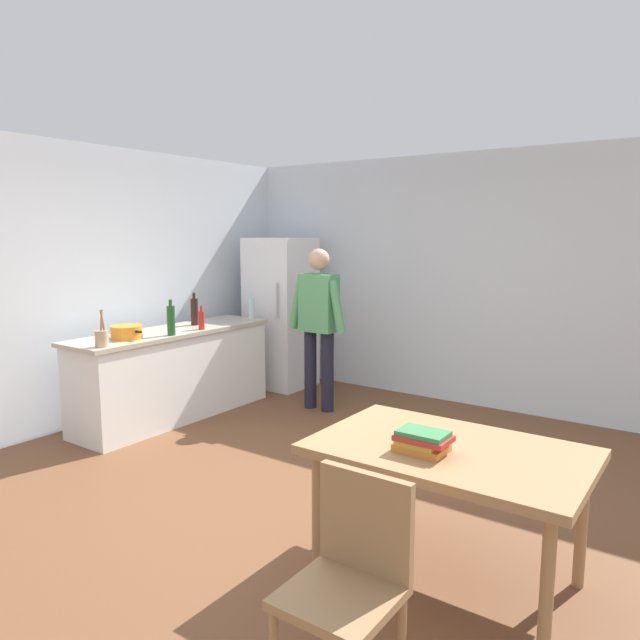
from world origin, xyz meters
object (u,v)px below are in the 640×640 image
object	(u,v)px
bottle_wine_green	(171,320)
bottle_wine_dark	(194,311)
cooking_pot	(127,332)
bottle_water_clear	(252,308)
person	(319,318)
utensil_jar	(102,338)
bottle_sauce_red	(201,320)
book_stack	(422,441)
dining_table	(449,461)
chair	(351,572)
refrigerator	(281,313)

from	to	relation	value
bottle_wine_green	bottle_wine_dark	bearing A→B (deg)	117.07
cooking_pot	bottle_wine_dark	bearing A→B (deg)	95.89
bottle_water_clear	bottle_wine_green	distance (m)	1.24
person	utensil_jar	bearing A→B (deg)	-112.85
bottle_sauce_red	book_stack	world-z (taller)	bottle_sauce_red
utensil_jar	cooking_pot	bearing A→B (deg)	113.13
dining_table	bottle_sauce_red	xyz separation A→B (m)	(-3.18, 1.28, 0.32)
dining_table	book_stack	distance (m)	0.22
chair	bottle_wine_dark	distance (m)	4.23
refrigerator	chair	world-z (taller)	refrigerator
dining_table	book_stack	xyz separation A→B (m)	(-0.09, -0.15, 0.13)
bottle_wine_green	cooking_pot	bearing A→B (deg)	-118.27
book_stack	dining_table	bearing A→B (deg)	58.98
person	bottle_sauce_red	size ratio (longest dim) A/B	7.08
person	book_stack	xyz separation A→B (m)	(2.26, -2.29, -0.17)
bottle_sauce_red	cooking_pot	bearing A→B (deg)	-102.87
refrigerator	bottle_sauce_red	size ratio (longest dim) A/B	7.50
person	utensil_jar	xyz separation A→B (m)	(-0.84, -2.00, 0.00)
bottle_water_clear	bottle_sauce_red	world-z (taller)	bottle_water_clear
bottle_water_clear	person	bearing A→B (deg)	2.53
bottle_water_clear	book_stack	distance (m)	3.88
utensil_jar	bottle_wine_dark	distance (m)	1.31
utensil_jar	bottle_wine_dark	world-z (taller)	bottle_wine_dark
bottle_wine_green	bottle_water_clear	bearing A→B (deg)	94.01
chair	cooking_pot	world-z (taller)	cooking_pot
bottle_wine_dark	person	bearing A→B (deg)	32.99
utensil_jar	bottle_water_clear	bearing A→B (deg)	91.50
bottle_wine_green	book_stack	bearing A→B (deg)	-18.42
bottle_wine_green	book_stack	distance (m)	3.24
bottle_sauce_red	bottle_wine_green	xyz separation A→B (m)	(0.02, -0.40, 0.05)
person	cooking_pot	xyz separation A→B (m)	(-1.00, -1.63, -0.02)
cooking_pot	bottle_water_clear	distance (m)	1.59
chair	bottle_water_clear	size ratio (longest dim) A/B	3.03
person	dining_table	bearing A→B (deg)	-42.41
chair	book_stack	xyz separation A→B (m)	(-0.09, 0.82, 0.27)
bottle_water_clear	bottle_wine_dark	bearing A→B (deg)	-106.66
cooking_pot	utensil_jar	world-z (taller)	utensil_jar
bottle_sauce_red	bottle_wine_dark	xyz separation A→B (m)	(-0.27, 0.16, 0.05)
refrigerator	chair	size ratio (longest dim) A/B	1.98
chair	person	bearing A→B (deg)	137.54
person	bottle_wine_dark	bearing A→B (deg)	-147.01
utensil_jar	chair	bearing A→B (deg)	-19.30
person	bottle_water_clear	world-z (taller)	person
bottle_water_clear	bottle_sauce_red	bearing A→B (deg)	-85.31
bottle_wine_dark	book_stack	bearing A→B (deg)	-25.26
bottle_wine_dark	book_stack	xyz separation A→B (m)	(3.36, -1.58, -0.24)
person	chair	bearing A→B (deg)	-52.97
person	dining_table	world-z (taller)	person
refrigerator	cooking_pot	distance (m)	2.18
cooking_pot	bottle_wine_green	distance (m)	0.41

